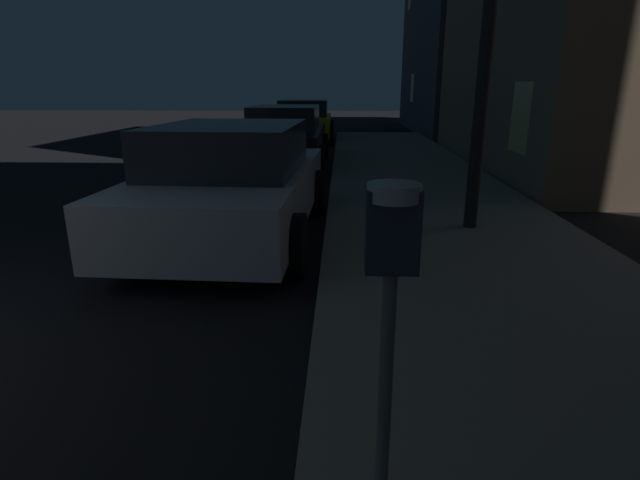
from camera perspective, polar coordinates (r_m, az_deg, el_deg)
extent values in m
cylinder|color=#59595B|center=(2.05, 7.51, -17.57)|extent=(0.06, 0.06, 1.06)
cube|color=#232838|center=(1.76, 8.37, 1.02)|extent=(0.19, 0.11, 0.30)
cylinder|color=#999EA5|center=(1.72, 8.58, 5.49)|extent=(0.19, 0.19, 0.06)
cube|color=black|center=(1.74, 6.60, 2.31)|extent=(0.01, 0.08, 0.11)
cube|color=#B7B7BF|center=(6.33, -9.87, 5.33)|extent=(2.00, 4.32, 0.64)
cube|color=#1E2328|center=(6.13, -10.40, 10.43)|extent=(1.70, 2.23, 0.56)
cylinder|color=black|center=(7.88, -14.03, 5.62)|extent=(0.24, 0.67, 0.66)
cylinder|color=black|center=(7.50, -0.34, 5.56)|extent=(0.24, 0.67, 0.66)
cylinder|color=black|center=(5.51, -22.55, -0.10)|extent=(0.24, 0.67, 0.66)
cylinder|color=black|center=(4.95, -2.99, -0.62)|extent=(0.24, 0.67, 0.66)
cube|color=black|center=(12.22, -3.90, 11.20)|extent=(1.72, 4.50, 0.64)
cube|color=#1E2328|center=(11.98, -4.06, 13.87)|extent=(1.51, 2.21, 0.56)
cylinder|color=black|center=(13.73, -6.90, 10.78)|extent=(0.22, 0.66, 0.66)
cylinder|color=black|center=(13.56, 0.48, 10.82)|extent=(0.22, 0.66, 0.66)
cylinder|color=black|center=(11.01, -9.22, 9.11)|extent=(0.22, 0.66, 0.66)
cylinder|color=black|center=(10.80, -0.05, 9.17)|extent=(0.22, 0.66, 0.66)
cube|color=gold|center=(17.94, -1.85, 13.15)|extent=(1.91, 4.20, 0.64)
cube|color=#1E2328|center=(17.76, -1.89, 14.99)|extent=(1.66, 1.98, 0.56)
cylinder|color=black|center=(19.32, -4.44, 12.69)|extent=(0.23, 0.66, 0.66)
cylinder|color=black|center=(19.21, 1.27, 12.71)|extent=(0.23, 0.66, 0.66)
cylinder|color=black|center=(16.76, -5.39, 11.98)|extent=(0.23, 0.66, 0.66)
cylinder|color=black|center=(16.63, 1.17, 12.01)|extent=(0.23, 0.66, 0.66)
cylinder|color=black|center=(6.39, 18.93, 22.85)|extent=(0.16, 0.16, 4.83)
cube|color=#F2D17F|center=(9.51, 22.27, 12.96)|extent=(0.06, 0.90, 1.20)
cube|color=#F2D17F|center=(12.03, 18.90, 21.42)|extent=(0.06, 0.90, 1.20)
cube|color=#4C4C56|center=(23.79, 22.20, 23.22)|extent=(8.36, 10.27, 9.61)
cube|color=#F2D17F|center=(23.33, 10.67, 16.90)|extent=(0.06, 0.90, 1.20)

